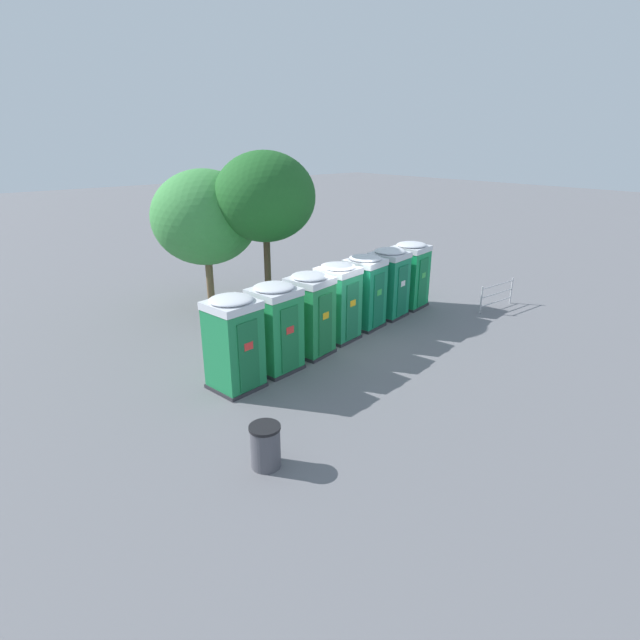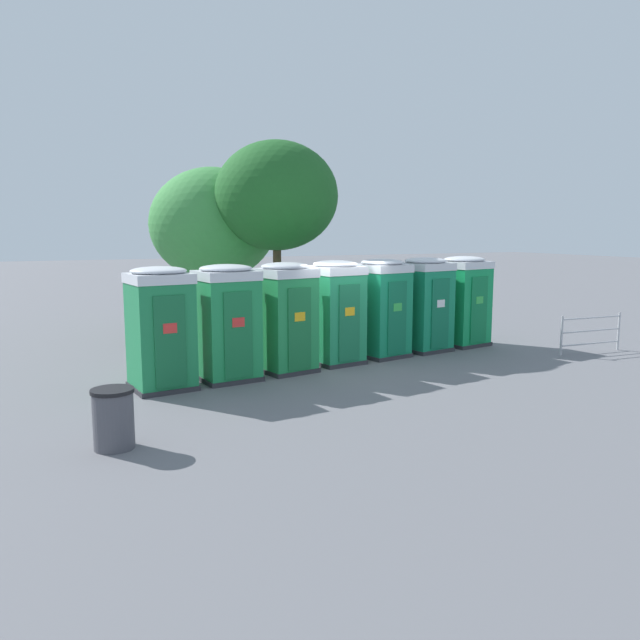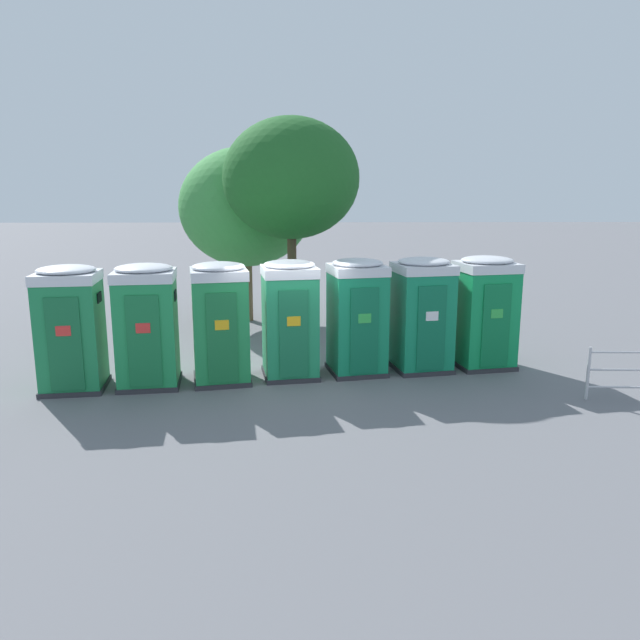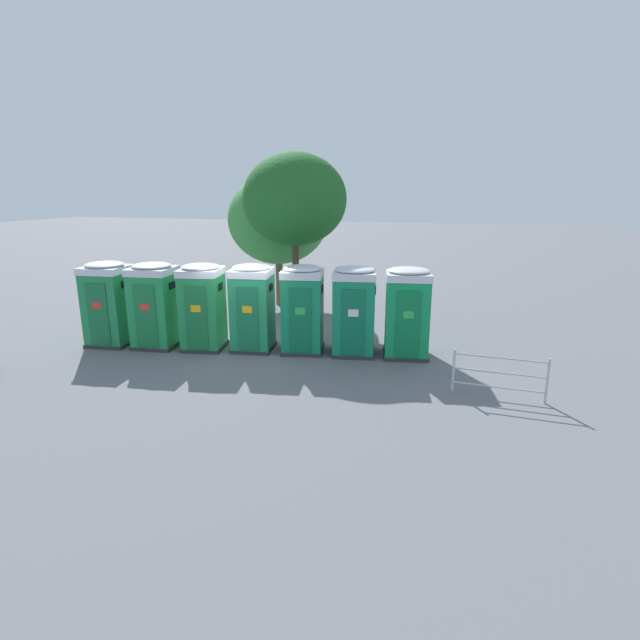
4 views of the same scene
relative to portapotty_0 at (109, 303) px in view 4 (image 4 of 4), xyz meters
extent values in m
plane|color=slate|center=(4.37, 0.80, -1.28)|extent=(120.00, 120.00, 0.00)
cube|color=#2D2D33|center=(0.00, 0.01, -1.23)|extent=(1.36, 1.34, 0.10)
cube|color=#1D8349|center=(0.00, 0.01, -0.13)|extent=(1.29, 1.28, 2.10)
cube|color=#176639|center=(0.07, -0.57, -0.21)|extent=(0.64, 0.11, 1.85)
cube|color=red|center=(0.08, -0.59, 0.07)|extent=(0.28, 0.04, 0.20)
cube|color=black|center=(0.59, 0.08, 0.60)|extent=(0.07, 0.36, 0.20)
cube|color=silver|center=(0.00, 0.01, 1.02)|extent=(1.33, 1.32, 0.20)
ellipsoid|color=silver|center=(0.00, 0.01, 1.17)|extent=(1.27, 1.25, 0.18)
cube|color=#2D2D33|center=(1.47, 0.22, -1.23)|extent=(1.37, 1.34, 0.10)
cube|color=#1F914D|center=(1.47, 0.22, -0.13)|extent=(1.31, 1.28, 2.10)
cube|color=#18713C|center=(1.54, -0.36, -0.21)|extent=(0.64, 0.11, 1.85)
cube|color=red|center=(1.54, -0.38, 0.07)|extent=(0.28, 0.04, 0.20)
cube|color=black|center=(2.06, 0.29, 0.60)|extent=(0.07, 0.36, 0.20)
cube|color=silver|center=(1.47, 0.22, 1.02)|extent=(1.34, 1.32, 0.20)
ellipsoid|color=silver|center=(1.47, 0.22, 1.17)|extent=(1.28, 1.25, 0.18)
cube|color=#2D2D33|center=(2.93, 0.46, -1.23)|extent=(1.38, 1.40, 0.10)
cube|color=#1F8B48|center=(2.93, 0.46, -0.13)|extent=(1.31, 1.34, 2.10)
cube|color=#186C38|center=(3.04, -0.12, -0.21)|extent=(0.60, 0.15, 1.85)
cube|color=yellow|center=(3.05, -0.13, 0.07)|extent=(0.28, 0.06, 0.20)
cube|color=black|center=(3.48, 0.57, 0.60)|extent=(0.09, 0.36, 0.20)
cube|color=silver|center=(2.93, 0.46, 1.02)|extent=(1.35, 1.38, 0.20)
ellipsoid|color=silver|center=(2.93, 0.46, 1.17)|extent=(1.29, 1.31, 0.18)
cube|color=#2D2D33|center=(4.37, 0.79, -1.23)|extent=(1.34, 1.37, 0.10)
cube|color=#1F8C56|center=(4.37, 0.79, -0.13)|extent=(1.27, 1.30, 2.10)
cube|color=#186D43|center=(4.47, 0.21, -0.21)|extent=(0.60, 0.13, 1.85)
cube|color=yellow|center=(4.47, 0.20, 0.07)|extent=(0.28, 0.05, 0.20)
cube|color=black|center=(4.93, 0.88, 0.60)|extent=(0.08, 0.36, 0.20)
cube|color=silver|center=(4.37, 0.79, 1.02)|extent=(1.31, 1.34, 0.20)
ellipsoid|color=silver|center=(4.37, 0.79, 1.17)|extent=(1.25, 1.28, 0.18)
cube|color=#2D2D33|center=(5.84, 1.04, -1.23)|extent=(1.38, 1.40, 0.10)
cube|color=#138555|center=(5.84, 1.04, -0.13)|extent=(1.32, 1.34, 2.10)
cube|color=#0F6842|center=(5.95, 0.46, -0.21)|extent=(0.61, 0.15, 1.85)
cube|color=green|center=(5.95, 0.44, 0.07)|extent=(0.28, 0.06, 0.20)
cube|color=black|center=(6.39, 1.15, 0.60)|extent=(0.09, 0.36, 0.20)
cube|color=silver|center=(5.84, 1.04, 1.02)|extent=(1.36, 1.38, 0.20)
ellipsoid|color=silver|center=(5.84, 1.04, 1.17)|extent=(1.29, 1.31, 0.18)
cube|color=#2D2D33|center=(7.30, 1.24, -1.23)|extent=(1.42, 1.40, 0.10)
cube|color=#138556|center=(7.30, 1.24, -0.13)|extent=(1.35, 1.33, 2.10)
cube|color=#0E6843|center=(7.41, 0.67, -0.21)|extent=(0.63, 0.15, 1.85)
cube|color=white|center=(7.42, 0.65, 0.07)|extent=(0.28, 0.06, 0.20)
cube|color=black|center=(7.88, 1.35, 0.60)|extent=(0.09, 0.36, 0.20)
cube|color=silver|center=(7.30, 1.24, 1.02)|extent=(1.39, 1.37, 0.20)
ellipsoid|color=silver|center=(7.30, 1.24, 1.17)|extent=(1.32, 1.31, 0.18)
cube|color=#2D2D33|center=(8.77, 1.47, -1.23)|extent=(1.43, 1.40, 0.10)
cube|color=#12934E|center=(8.77, 1.47, -0.13)|extent=(1.37, 1.33, 2.10)
cube|color=#0E733D|center=(8.87, 0.90, -0.21)|extent=(0.64, 0.15, 1.85)
cube|color=green|center=(8.88, 0.88, 0.07)|extent=(0.28, 0.06, 0.20)
cube|color=black|center=(9.36, 1.58, 0.60)|extent=(0.09, 0.36, 0.20)
cube|color=silver|center=(8.77, 1.47, 1.02)|extent=(1.41, 1.37, 0.20)
ellipsoid|color=silver|center=(8.77, 1.47, 1.17)|extent=(1.34, 1.31, 0.18)
cylinder|color=brown|center=(2.93, 6.62, -0.04)|extent=(0.28, 0.28, 2.48)
ellipsoid|color=#3D8C42|center=(2.93, 6.62, 2.17)|extent=(3.96, 3.96, 3.53)
cylinder|color=#4C3826|center=(4.34, 4.67, 0.41)|extent=(0.25, 0.25, 3.39)
ellipsoid|color=#1E5B23|center=(4.34, 4.67, 2.99)|extent=(3.64, 3.64, 3.20)
cylinder|color=#B7B7BC|center=(10.17, -0.87, -0.76)|extent=(0.06, 0.06, 1.05)
cylinder|color=#B7B7BC|center=(12.17, -0.96, -0.76)|extent=(0.06, 0.06, 1.05)
cylinder|color=#B7B7BC|center=(11.17, -0.92, -0.33)|extent=(2.00, 0.13, 0.04)
cylinder|color=#B7B7BC|center=(11.17, -0.92, -0.68)|extent=(2.00, 0.13, 0.04)
cylinder|color=#B7B7BC|center=(11.17, -0.92, -1.03)|extent=(2.00, 0.13, 0.04)
camera|label=1|loc=(-6.04, -10.47, 4.97)|focal=28.00mm
camera|label=2|loc=(-2.31, -12.83, 1.98)|focal=35.00mm
camera|label=3|loc=(4.75, -12.30, 2.77)|focal=35.00mm
camera|label=4|loc=(10.33, -12.20, 3.32)|focal=28.00mm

